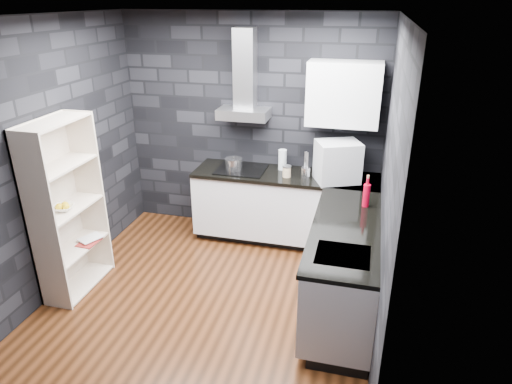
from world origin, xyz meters
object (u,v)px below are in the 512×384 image
at_px(appliance_garage, 337,162).
at_px(fruit_bowl, 63,208).
at_px(pot, 234,164).
at_px(red_bottle, 366,195).
at_px(bookshelf, 67,209).
at_px(glass_vase, 282,160).
at_px(utensil_crock, 305,173).
at_px(storage_jar, 287,172).

distance_m(appliance_garage, fruit_bowl, 2.93).
relative_size(pot, appliance_garage, 0.44).
height_order(red_bottle, bookshelf, bookshelf).
distance_m(glass_vase, utensil_crock, 0.39).
bearing_deg(storage_jar, utensil_crock, 3.10).
bearing_deg(glass_vase, appliance_garage, -17.18).
bearing_deg(red_bottle, pot, 157.19).
bearing_deg(fruit_bowl, bookshelf, 90.00).
bearing_deg(storage_jar, fruit_bowl, -143.27).
bearing_deg(appliance_garage, glass_vase, 139.17).
distance_m(glass_vase, red_bottle, 1.32).
bearing_deg(red_bottle, bookshelf, -164.47).
bearing_deg(bookshelf, fruit_bowl, -87.48).
bearing_deg(red_bottle, fruit_bowl, -163.49).
xyz_separation_m(pot, glass_vase, (0.56, 0.17, 0.05)).
bearing_deg(utensil_crock, glass_vase, 145.33).
bearing_deg(storage_jar, pot, 174.75).
bearing_deg(bookshelf, utensil_crock, 35.64).
relative_size(pot, red_bottle, 0.87).
xyz_separation_m(pot, red_bottle, (1.58, -0.66, 0.04)).
relative_size(utensil_crock, bookshelf, 0.07).
relative_size(appliance_garage, bookshelf, 0.26).
bearing_deg(appliance_garage, utensil_crock, 158.19).
distance_m(utensil_crock, red_bottle, 0.93).
relative_size(red_bottle, fruit_bowl, 1.18).
xyz_separation_m(glass_vase, storage_jar, (0.10, -0.23, -0.06)).
bearing_deg(appliance_garage, pot, 154.60).
bearing_deg(storage_jar, red_bottle, -33.33).
distance_m(storage_jar, appliance_garage, 0.60).
relative_size(pot, storage_jar, 1.70).
xyz_separation_m(utensil_crock, bookshelf, (-2.17, -1.41, -0.07)).
height_order(glass_vase, fruit_bowl, glass_vase).
xyz_separation_m(utensil_crock, appliance_garage, (0.35, 0.01, 0.16)).
bearing_deg(glass_vase, fruit_bowl, -137.69).
height_order(glass_vase, appliance_garage, appliance_garage).
distance_m(glass_vase, fruit_bowl, 2.50).
bearing_deg(utensil_crock, red_bottle, -41.32).
bearing_deg(bookshelf, glass_vase, 43.93).
distance_m(pot, utensil_crock, 0.88).
bearing_deg(pot, utensil_crock, -3.19).
distance_m(appliance_garage, bookshelf, 2.90).
xyz_separation_m(utensil_crock, red_bottle, (0.70, -0.62, 0.05)).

